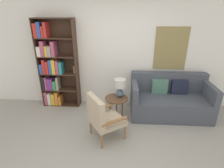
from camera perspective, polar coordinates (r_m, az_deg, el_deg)
ground_plane at (r=3.09m, az=-3.32°, el=-24.12°), size 14.00×14.00×0.00m
wall_back at (r=4.23m, az=-0.24°, el=10.43°), size 6.40×0.08×2.70m
bookshelf at (r=4.45m, az=-18.63°, el=5.38°), size 0.91×0.30×2.12m
armchair at (r=3.22m, az=-3.35°, el=-10.36°), size 0.78×0.78×0.89m
couch at (r=4.28m, az=18.13°, el=-4.95°), size 1.76×0.87×0.92m
side_table at (r=3.76m, az=1.46°, el=-5.42°), size 0.49×0.49×0.54m
table_lamp at (r=3.68m, az=2.57°, el=-0.79°), size 0.24×0.24×0.40m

